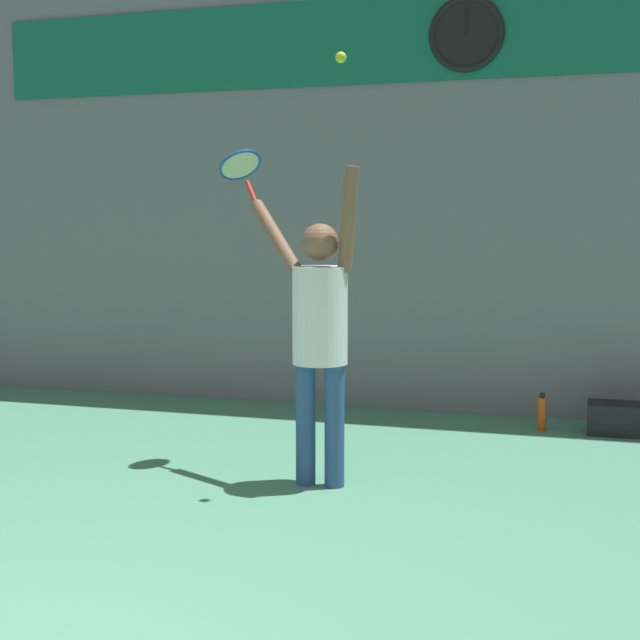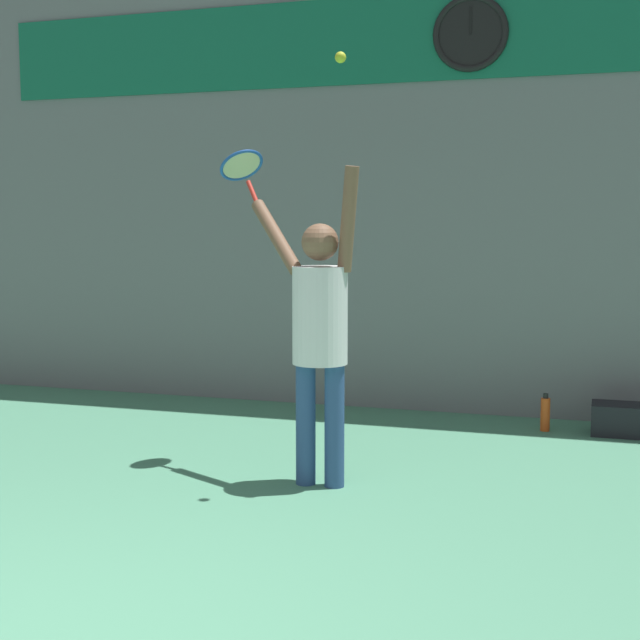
% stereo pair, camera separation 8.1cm
% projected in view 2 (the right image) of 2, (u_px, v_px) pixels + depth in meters
% --- Properties ---
extents(back_wall, '(18.00, 0.10, 5.00)m').
position_uv_depth(back_wall, '(350.00, 137.00, 8.17)').
color(back_wall, slate).
rests_on(back_wall, ground_plane).
extents(sponsor_banner, '(6.93, 0.02, 0.77)m').
position_uv_depth(sponsor_banner, '(349.00, 41.00, 8.02)').
color(sponsor_banner, '#146B4C').
extents(scoreboard_clock, '(0.66, 0.06, 0.66)m').
position_uv_depth(scoreboard_clock, '(470.00, 33.00, 7.68)').
color(scoreboard_clock, black).
extents(tennis_player, '(0.89, 0.55, 2.07)m').
position_uv_depth(tennis_player, '(319.00, 324.00, 5.75)').
color(tennis_player, '#2D4C7F').
rests_on(tennis_player, ground_plane).
extents(tennis_racket, '(0.40, 0.41, 0.40)m').
position_uv_depth(tennis_racket, '(242.00, 167.00, 6.26)').
color(tennis_racket, red).
extents(tennis_ball, '(0.07, 0.07, 0.07)m').
position_uv_depth(tennis_ball, '(340.00, 57.00, 5.40)').
color(tennis_ball, '#CCDB2D').
extents(water_bottle, '(0.08, 0.08, 0.31)m').
position_uv_depth(water_bottle, '(545.00, 414.00, 7.37)').
color(water_bottle, '#D84C19').
rests_on(water_bottle, ground_plane).
extents(equipment_bag, '(0.63, 0.33, 0.25)m').
position_uv_depth(equipment_bag, '(632.00, 420.00, 7.21)').
color(equipment_bag, black).
rests_on(equipment_bag, ground_plane).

